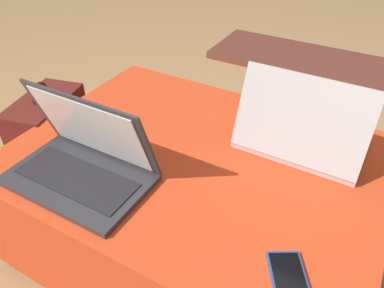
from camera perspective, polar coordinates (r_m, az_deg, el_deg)
ground_plane at (r=1.35m, az=0.51°, el=-15.10°), size 14.00×14.00×0.00m
ottoman at (r=1.20m, az=0.56°, el=-9.15°), size 1.03×0.78×0.40m
laptop_near at (r=1.01m, az=-16.28°, el=-2.57°), size 0.37×0.23×0.23m
laptop_far at (r=1.11m, az=16.35°, el=1.44°), size 0.35×0.24×0.24m
cell_phone at (r=0.81m, az=14.57°, el=-19.35°), size 0.13×0.15×0.01m
backpack at (r=1.53m, az=-20.52°, el=-0.43°), size 0.26×0.33×0.47m
fireplace_hearth at (r=2.64m, az=18.75°, el=11.62°), size 1.40×0.50×0.04m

